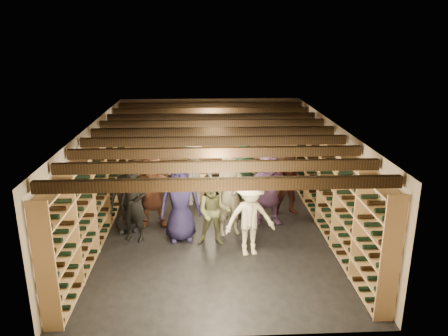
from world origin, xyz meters
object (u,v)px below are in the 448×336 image
crate_stack_right (233,179)px  person_1 (133,204)px  crate_stack_left (196,187)px  person_2 (214,212)px  person_7 (230,195)px  person_10 (244,180)px  person_3 (250,218)px  person_5 (152,190)px  crate_loose (275,191)px  person_0 (126,200)px  person_11 (269,188)px  person_6 (180,201)px  person_9 (194,174)px  person_8 (291,182)px

crate_stack_right → person_1: (-2.36, -3.03, 0.50)m
crate_stack_left → person_2: person_2 is taller
person_7 → person_10: person_10 is taller
person_7 → person_10: (0.39, 0.97, 0.03)m
person_7 → person_2: bearing=-144.1°
person_3 → person_5: 2.60m
crate_loose → person_1: person_1 is taller
person_0 → person_1: person_1 is taller
person_10 → person_11: bearing=-24.0°
person_6 → person_9: size_ratio=1.05×
crate_stack_left → person_11: person_11 is taller
person_5 → person_7: person_7 is taller
crate_loose → person_3: (-1.07, -3.42, 0.71)m
crate_stack_left → person_11: 2.43m
person_8 → person_10: person_10 is taller
crate_stack_left → person_8: (2.34, -1.17, 0.51)m
person_3 → person_11: 1.64m
person_9 → person_2: bearing=-76.4°
crate_stack_left → person_11: (1.73, -1.61, 0.54)m
crate_stack_right → person_1: bearing=-127.9°
person_8 → person_9: 2.51m
person_5 → crate_loose: bearing=30.1°
person_2 → person_9: 2.34m
crate_stack_left → person_10: 1.79m
crate_stack_right → person_11: bearing=-73.2°
person_8 → person_5: bearing=-168.1°
person_10 → person_11: (0.55, -0.41, -0.07)m
person_3 → person_8: bearing=49.2°
person_1 → person_6: (1.00, -0.01, 0.06)m
crate_stack_left → crate_loose: 2.24m
person_5 → person_6: person_6 is taller
person_5 → person_7: (1.78, -0.53, 0.04)m
crate_stack_left → crate_stack_right: same height
person_10 → crate_loose: bearing=68.1°
person_3 → person_1: bearing=153.5°
person_0 → person_9: (1.51, 1.51, 0.10)m
person_6 → person_11: bearing=13.4°
person_0 → person_10: size_ratio=0.79×
person_7 → person_9: size_ratio=1.08×
crate_stack_right → crate_loose: crate_stack_right is taller
crate_stack_left → person_9: 0.64m
crate_stack_left → person_8: bearing=-26.5°
crate_loose → person_2: (-1.79, -2.96, 0.66)m
crate_stack_right → person_5: (-2.04, -2.27, 0.55)m
crate_loose → person_5: size_ratio=0.28×
crate_stack_right → crate_loose: size_ratio=1.36×
crate_stack_left → person_11: bearing=-43.0°
crate_stack_right → person_10: (0.13, -1.84, 0.61)m
crate_stack_right → person_11: (0.68, -2.25, 0.54)m
person_1 → person_5: bearing=85.3°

